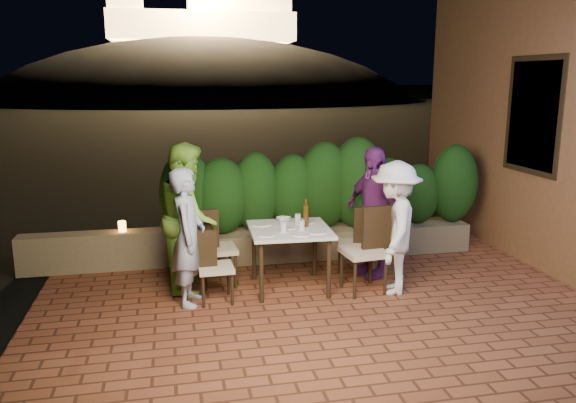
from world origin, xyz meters
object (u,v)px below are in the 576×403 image
object	(u,v)px
beer_bottle	(306,213)
diner_purple	(373,212)
parapet_lamp	(122,226)
chair_left_front	(216,266)
diner_green	(189,216)
diner_white	(395,228)
bowl	(284,219)
diner_blue	(188,237)
chair_right_back	(355,243)
chair_left_back	(217,247)
dining_table	(290,258)
chair_right_front	(364,250)

from	to	relation	value
beer_bottle	diner_purple	bearing A→B (deg)	12.91
beer_bottle	parapet_lamp	distance (m)	2.51
chair_left_front	diner_green	size ratio (longest dim) A/B	0.48
chair_left_front	diner_white	size ratio (longest dim) A/B	0.54
diner_green	chair_left_front	bearing A→B (deg)	-150.35
bowl	diner_white	size ratio (longest dim) A/B	0.12
diner_blue	diner_purple	size ratio (longest dim) A/B	0.93
chair_left_front	chair_right_back	bearing A→B (deg)	11.51
chair_left_front	chair_left_back	xyz separation A→B (m)	(0.07, 0.53, 0.06)
diner_purple	parapet_lamp	xyz separation A→B (m)	(-3.13, 0.93, -0.26)
beer_bottle	diner_purple	world-z (taller)	diner_purple
diner_purple	chair_left_back	bearing A→B (deg)	-110.70
dining_table	chair_right_front	size ratio (longest dim) A/B	0.91
chair_left_front	parapet_lamp	xyz separation A→B (m)	(-1.11, 1.42, 0.15)
diner_blue	dining_table	bearing A→B (deg)	-70.02
beer_bottle	bowl	world-z (taller)	beer_bottle
diner_purple	diner_blue	bearing A→B (deg)	-97.91
beer_bottle	chair_right_front	distance (m)	0.81
diner_blue	parapet_lamp	size ratio (longest dim) A/B	11.01
beer_bottle	chair_left_front	world-z (taller)	beer_bottle
bowl	chair_left_back	world-z (taller)	chair_left_back
beer_bottle	chair_left_front	size ratio (longest dim) A/B	0.40
chair_right_back	diner_blue	size ratio (longest dim) A/B	0.60
parapet_lamp	diner_blue	bearing A→B (deg)	-59.70
dining_table	diner_blue	world-z (taller)	diner_blue
dining_table	bowl	distance (m)	0.52
chair_right_front	chair_left_front	bearing A→B (deg)	-7.26
chair_left_front	diner_white	distance (m)	2.10
dining_table	chair_left_back	world-z (taller)	chair_left_back
bowl	diner_white	distance (m)	1.36
diner_green	diner_purple	bearing A→B (deg)	-88.05
beer_bottle	chair_right_back	xyz separation A→B (m)	(0.67, 0.14, -0.46)
dining_table	beer_bottle	xyz separation A→B (m)	(0.21, 0.04, 0.54)
chair_right_front	diner_white	distance (m)	0.44
chair_right_front	chair_right_back	size ratio (longest dim) A/B	1.12
chair_left_back	chair_right_back	world-z (taller)	chair_left_back
chair_right_front	chair_left_back	bearing A→B (deg)	-24.81
diner_white	chair_right_front	bearing A→B (deg)	-78.58
bowl	chair_left_front	world-z (taller)	chair_left_front
diner_green	parapet_lamp	size ratio (longest dim) A/B	12.53
diner_green	diner_white	distance (m)	2.42
parapet_lamp	chair_left_back	bearing A→B (deg)	-37.08
chair_left_front	chair_left_back	world-z (taller)	chair_left_back
diner_white	diner_purple	bearing A→B (deg)	-150.20
chair_left_back	parapet_lamp	xyz separation A→B (m)	(-1.18, 0.89, 0.09)
beer_bottle	dining_table	bearing A→B (deg)	-167.71
beer_bottle	bowl	xyz separation A→B (m)	(-0.21, 0.29, -0.14)
chair_right_front	diner_purple	bearing A→B (deg)	-125.40
diner_white	diner_purple	world-z (taller)	diner_purple
diner_purple	dining_table	bearing A→B (deg)	-96.62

